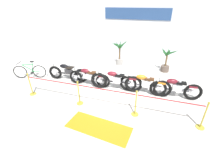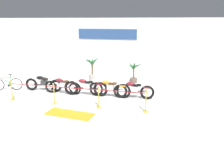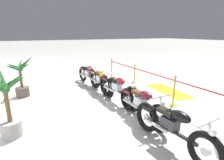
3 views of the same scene
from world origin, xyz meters
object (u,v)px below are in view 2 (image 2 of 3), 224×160
Objects in this scene: motorcycle_black_0 at (43,83)px; motorcycle_maroon_2 at (86,87)px; motorcycle_maroon_1 at (63,86)px; bicycle at (7,84)px; potted_palm_left_of_row at (134,73)px; motorcycle_maroon_4 at (133,90)px; stanchion_far_right at (146,104)px; stanchion_mid_left at (54,97)px; stanchion_mid_right at (99,101)px; floor_banner at (69,114)px; motorcycle_orange_3 at (109,88)px; stanchion_far_left at (50,90)px; potted_palm_right_of_row at (92,68)px.

motorcycle_maroon_2 is (2.70, -0.20, 0.02)m from motorcycle_black_0.
motorcycle_maroon_1 is 3.47m from bicycle.
potted_palm_left_of_row is at bearing 29.03° from motorcycle_black_0.
motorcycle_maroon_4 is 1.37× the size of potted_palm_left_of_row.
stanchion_far_right is at bearing -64.48° from motorcycle_maroon_4.
stanchion_far_right is at bearing 0.00° from stanchion_mid_left.
stanchion_mid_right reaches higher than motorcycle_black_0.
bicycle is at bearing 170.73° from stanchion_far_right.
floor_banner is at bearing -44.08° from motorcycle_black_0.
motorcycle_orange_3 is at bearing 2.63° from motorcycle_maroon_2.
motorcycle_orange_3 reaches higher than motorcycle_black_0.
motorcycle_orange_3 is 2.90m from floor_banner.
bicycle is at bearing -176.90° from motorcycle_maroon_1.
stanchion_far_left and stanchion_mid_left have the same top height.
motorcycle_orange_3 is 3.07m from stanchion_far_left.
bicycle is 5.52m from floor_banner.
motorcycle_black_0 is 1.02× the size of floor_banner.
stanchion_far_right is at bearing -49.35° from potted_palm_right_of_row.
stanchion_mid_left is (-0.42, -4.76, -0.49)m from potted_palm_right_of_row.
potted_palm_right_of_row is at bearing 104.00° from floor_banner.
motorcycle_maroon_2 is 0.35× the size of stanchion_far_left.
stanchion_far_left is 0.39m from stanchion_mid_left.
stanchion_far_left reaches higher than bicycle.
motorcycle_orange_3 is at bearing -2.04° from motorcycle_black_0.
potted_palm_left_of_row is (0.92, 2.89, 0.19)m from motorcycle_orange_3.
bicycle is at bearing 160.63° from floor_banner.
stanchion_mid_right is at bearing -30.77° from motorcycle_maroon_1.
potted_palm_left_of_row is at bearing 97.64° from motorcycle_maroon_4.
potted_palm_right_of_row is (2.01, 3.03, 0.38)m from motorcycle_black_0.
stanchion_far_left is 3.18× the size of floor_banner.
potted_palm_left_of_row is 2.95m from potted_palm_right_of_row.
motorcycle_maroon_4 is (2.62, 0.11, -0.01)m from motorcycle_maroon_2.
stanchion_far_left is (-3.55, -4.47, 0.01)m from potted_palm_left_of_row.
motorcycle_maroon_2 is 1.07× the size of motorcycle_orange_3.
motorcycle_black_0 is 1.32m from motorcycle_maroon_1.
motorcycle_orange_3 is (2.72, 0.05, 0.02)m from motorcycle_maroon_1.
motorcycle_black_0 is 1.42× the size of potted_palm_left_of_row.
motorcycle_maroon_2 is 1.89m from stanchion_mid_left.
motorcycle_maroon_2 reaches higher than motorcycle_black_0.
potted_palm_left_of_row is at bearing 76.72° from stanchion_mid_right.
potted_palm_right_of_row is 1.58× the size of stanchion_mid_right.
motorcycle_maroon_4 is at bearing 2.34° from motorcycle_maroon_2.
motorcycle_maroon_2 reaches higher than motorcycle_maroon_1.
stanchion_mid_right is at bearing -103.28° from potted_palm_left_of_row.
motorcycle_orange_3 reaches higher than bicycle.
potted_palm_left_of_row is (7.09, 3.12, 0.29)m from bicycle.
bicycle is at bearing -177.84° from motorcycle_orange_3.
potted_palm_left_of_row is at bearing 104.53° from stanchion_far_right.
potted_palm_left_of_row is at bearing -5.69° from potted_palm_right_of_row.
bicycle is at bearing -177.97° from motorcycle_maroon_2.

